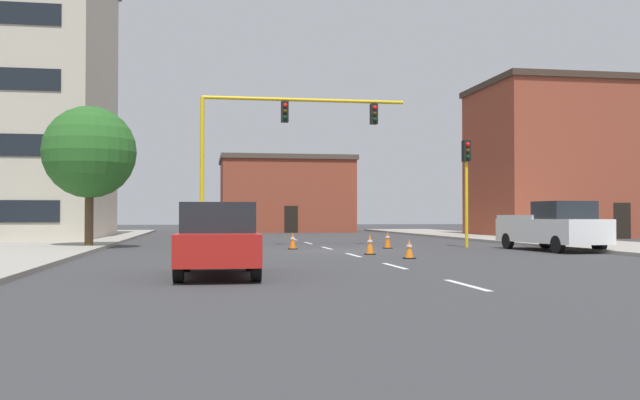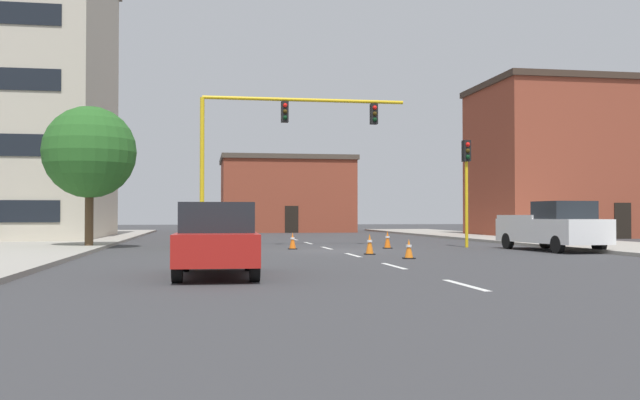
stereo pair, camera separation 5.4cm
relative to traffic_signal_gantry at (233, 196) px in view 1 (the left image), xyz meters
The scene contains 20 objects.
ground_plane 6.17m from the traffic_signal_gantry, 45.15° to the right, with size 160.00×160.00×0.00m, color #38383A.
sidewalk_left 9.58m from the traffic_signal_gantry, 154.92° to the left, with size 6.00×56.00×0.14m, color #9E998E.
sidewalk_right 17.11m from the traffic_signal_gantry, 13.45° to the left, with size 6.00×56.00×0.14m, color #9E998E.
lane_stripe_seg_0 18.64m from the traffic_signal_gantry, 77.40° to the right, with size 0.16×2.40×0.01m, color silver.
lane_stripe_seg_1 13.39m from the traffic_signal_gantry, 72.19° to the right, with size 0.16×2.40×0.01m, color silver.
lane_stripe_seg_2 8.45m from the traffic_signal_gantry, 60.24° to the right, with size 0.16×2.40×0.01m, color silver.
lane_stripe_seg_3 4.90m from the traffic_signal_gantry, 21.08° to the right, with size 0.16×2.40×0.01m, color silver.
lane_stripe_seg_4 6.10m from the traffic_signal_gantry, 44.36° to the left, with size 0.16×2.40×0.01m, color silver.
lane_stripe_seg_5 10.53m from the traffic_signal_gantry, 66.87° to the left, with size 0.16×2.40×0.01m, color silver.
building_brick_center 29.79m from the traffic_signal_gantry, 78.83° to the left, with size 11.32×8.90×6.47m.
building_row_right 26.62m from the traffic_signal_gantry, 25.68° to the left, with size 14.19×8.78×10.18m.
traffic_signal_gantry is the anchor object (origin of this frame).
traffic_light_pole_right 10.59m from the traffic_signal_gantry, 10.73° to the right, with size 0.32×0.47×4.80m.
tree_left_near 6.44m from the traffic_signal_gantry, behind, with size 3.96×3.96×6.13m.
pickup_truck_white 13.78m from the traffic_signal_gantry, 23.44° to the right, with size 2.47×5.56×1.99m.
sedan_red_near_left 15.11m from the traffic_signal_gantry, 93.72° to the right, with size 1.97×4.55×1.74m.
traffic_cone_roadside_a 11.05m from the traffic_signal_gantry, 60.16° to the right, with size 0.36×0.36×0.66m.
traffic_cone_roadside_b 8.52m from the traffic_signal_gantry, 55.52° to the right, with size 0.36×0.36×0.77m.
traffic_cone_roadside_c 3.94m from the traffic_signal_gantry, 44.90° to the right, with size 0.36×0.36×0.72m.
traffic_cone_roadside_d 7.24m from the traffic_signal_gantry, 19.93° to the right, with size 0.36×0.36×0.78m.
Camera 1 is at (-5.37, -27.78, 1.44)m, focal length 39.39 mm.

